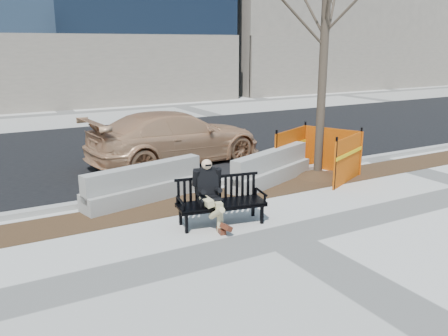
# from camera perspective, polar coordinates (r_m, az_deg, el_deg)

# --- Properties ---
(ground) EXTENTS (120.00, 120.00, 0.00)m
(ground) POSITION_cam_1_polar(r_m,az_deg,el_deg) (9.04, 6.89, -8.21)
(ground) COLOR beige
(ground) RESTS_ON ground
(mulch_strip) EXTENTS (40.00, 1.20, 0.02)m
(mulch_strip) POSITION_cam_1_polar(r_m,az_deg,el_deg) (11.10, -1.05, -3.66)
(mulch_strip) COLOR #47301C
(mulch_strip) RESTS_ON ground
(asphalt_street) EXTENTS (60.00, 10.40, 0.01)m
(asphalt_street) POSITION_cam_1_polar(r_m,az_deg,el_deg) (16.63, -11.26, 2.30)
(asphalt_street) COLOR black
(asphalt_street) RESTS_ON ground
(curb) EXTENTS (60.00, 0.25, 0.12)m
(curb) POSITION_cam_1_polar(r_m,az_deg,el_deg) (11.88, -3.23, -2.14)
(curb) COLOR #9E9B93
(curb) RESTS_ON ground
(bench) EXTENTS (1.88, 0.96, 0.95)m
(bench) POSITION_cam_1_polar(r_m,az_deg,el_deg) (9.58, -0.33, -6.74)
(bench) COLOR black
(bench) RESTS_ON ground
(seated_man) EXTENTS (0.72, 1.02, 1.31)m
(seated_man) POSITION_cam_1_polar(r_m,az_deg,el_deg) (9.55, -1.86, -6.81)
(seated_man) COLOR black
(seated_man) RESTS_ON ground
(tree_fence) EXTENTS (3.52, 3.52, 6.65)m
(tree_fence) POSITION_cam_1_polar(r_m,az_deg,el_deg) (13.10, 11.13, -1.07)
(tree_fence) COLOR #E25508
(tree_fence) RESTS_ON ground
(sedan) EXTENTS (5.54, 2.65, 1.56)m
(sedan) POSITION_cam_1_polar(r_m,az_deg,el_deg) (14.49, -5.70, 0.66)
(sedan) COLOR tan
(sedan) RESTS_ON ground
(jersey_barrier_left) EXTENTS (3.05, 1.24, 0.86)m
(jersey_barrier_left) POSITION_cam_1_polar(r_m,az_deg,el_deg) (11.12, -9.44, -3.85)
(jersey_barrier_left) COLOR gray
(jersey_barrier_left) RESTS_ON ground
(jersey_barrier_right) EXTENTS (3.00, 1.66, 0.86)m
(jersey_barrier_right) POSITION_cam_1_polar(r_m,az_deg,el_deg) (12.42, 5.56, -1.73)
(jersey_barrier_right) COLOR #9A9790
(jersey_barrier_right) RESTS_ON ground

